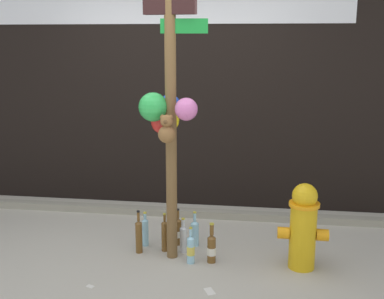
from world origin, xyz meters
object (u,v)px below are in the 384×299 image
(bottle_4, at_px, (183,238))
(bottle_0, at_px, (191,249))
(fire_hydrant, at_px, (303,226))
(bottle_7, at_px, (178,231))
(memorial_post, at_px, (167,101))
(bottle_1, at_px, (139,236))
(bottle_2, at_px, (212,248))
(bottle_3, at_px, (145,231))
(bottle_5, at_px, (195,232))
(bottle_6, at_px, (165,235))

(bottle_4, bearing_deg, bottle_0, -64.45)
(fire_hydrant, bearing_deg, bottle_7, 164.29)
(memorial_post, relative_size, bottle_0, 7.42)
(bottle_1, distance_m, bottle_2, 0.70)
(bottle_3, bearing_deg, bottle_5, 7.90)
(bottle_1, xyz_separation_m, bottle_6, (0.23, 0.07, -0.01))
(bottle_2, bearing_deg, bottle_4, 148.78)
(bottle_0, relative_size, bottle_7, 0.93)
(bottle_2, relative_size, bottle_7, 1.01)
(bottle_3, relative_size, bottle_5, 0.99)
(bottle_4, relative_size, bottle_5, 0.98)
(bottle_1, xyz_separation_m, bottle_5, (0.49, 0.23, -0.03))
(bottle_2, relative_size, bottle_5, 1.08)
(bottle_0, height_order, bottle_5, bottle_5)
(bottle_3, bearing_deg, bottle_7, 12.30)
(bottle_4, bearing_deg, bottle_6, 177.98)
(fire_hydrant, relative_size, bottle_7, 2.09)
(bottle_5, bearing_deg, bottle_6, -149.16)
(bottle_3, height_order, bottle_7, bottle_7)
(bottle_3, xyz_separation_m, bottle_7, (0.30, 0.07, -0.01))
(fire_hydrant, height_order, bottle_0, fire_hydrant)
(bottle_2, height_order, bottle_6, bottle_6)
(fire_hydrant, height_order, bottle_5, fire_hydrant)
(memorial_post, bearing_deg, bottle_4, 31.94)
(bottle_0, relative_size, bottle_2, 0.91)
(bottle_2, bearing_deg, bottle_0, -167.50)
(memorial_post, xyz_separation_m, bottle_7, (0.04, 0.24, -1.29))
(memorial_post, distance_m, bottle_2, 1.36)
(bottle_0, bearing_deg, bottle_7, 115.77)
(bottle_1, height_order, bottle_4, bottle_1)
(bottle_2, xyz_separation_m, bottle_5, (-0.20, 0.33, -0.00))
(memorial_post, distance_m, bottle_6, 1.28)
(fire_hydrant, xyz_separation_m, bottle_6, (-1.25, 0.17, -0.23))
(bottle_5, height_order, bottle_7, bottle_7)
(bottle_5, distance_m, bottle_7, 0.17)
(bottle_7, bearing_deg, fire_hydrant, -15.71)
(bottle_3, xyz_separation_m, bottle_5, (0.47, 0.07, -0.01))
(bottle_2, bearing_deg, bottle_7, 137.26)
(bottle_2, bearing_deg, memorial_post, 166.67)
(bottle_1, height_order, bottle_5, bottle_1)
(memorial_post, bearing_deg, bottle_2, -13.33)
(bottle_4, height_order, bottle_6, bottle_6)
(bottle_2, bearing_deg, fire_hydrant, 0.82)
(bottle_6, bearing_deg, fire_hydrant, -7.59)
(fire_hydrant, bearing_deg, bottle_0, -176.96)
(bottle_3, relative_size, bottle_6, 0.91)
(bottle_3, bearing_deg, bottle_2, -21.93)
(fire_hydrant, bearing_deg, bottle_4, 171.51)
(memorial_post, relative_size, bottle_3, 7.38)
(fire_hydrant, xyz_separation_m, bottle_5, (-0.98, 0.32, -0.25))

